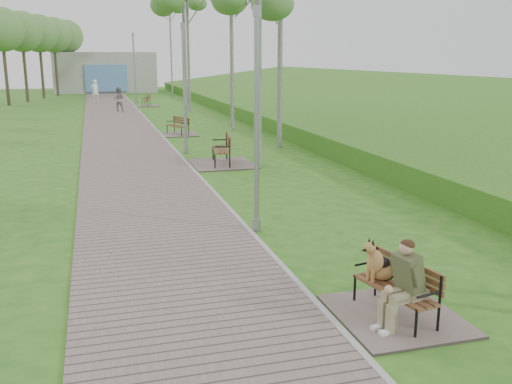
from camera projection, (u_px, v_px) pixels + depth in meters
The scene contains 15 objects.
ground at pixel (255, 238), 11.49m from camera, with size 120.00×120.00×0.00m, color #286219.
walkway at pixel (117, 123), 31.13m from camera, with size 3.50×67.00×0.04m, color #74635E.
kerb at pixel (149, 122), 31.59m from camera, with size 0.10×67.00×0.05m, color #999993.
embankment at pixel (359, 119), 33.40m from camera, with size 14.00×70.00×1.60m, color #578E2D.
building_north at pixel (105, 72), 58.31m from camera, with size 10.00×5.20×4.00m.
bench_main at pixel (393, 292), 7.85m from camera, with size 1.66×1.84×1.44m.
bench_second at pixel (221, 158), 19.23m from camera, with size 2.06×2.29×1.27m.
bench_third at pixel (178, 131), 26.59m from camera, with size 1.65×1.84×1.01m.
bench_far at pixel (146, 104), 41.97m from camera, with size 1.69×1.88×1.04m.
lamp_post_near at pixel (257, 131), 11.45m from camera, with size 0.17×0.17×4.53m.
lamp_post_second at pixel (185, 94), 20.93m from camera, with size 0.18×0.18×4.75m.
lamp_post_third at pixel (135, 71), 43.71m from camera, with size 0.21×0.21×5.31m.
pedestrian_near at pixel (95, 91), 46.05m from camera, with size 0.64×0.42×1.76m, color white.
pedestrian_far at pixel (118, 99), 37.46m from camera, with size 0.80×0.62×1.64m, color gray.
birch_distant_b at pixel (170, 12), 49.65m from camera, with size 2.29×2.29×9.33m.
Camera 1 is at (-2.99, -10.54, 3.56)m, focal length 40.00 mm.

